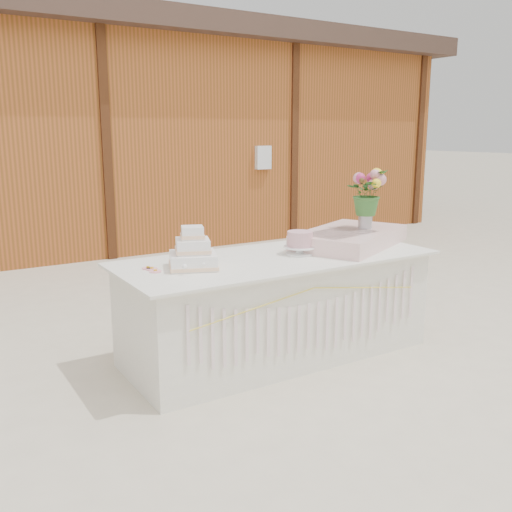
# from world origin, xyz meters

# --- Properties ---
(ground) EXTENTS (80.00, 80.00, 0.00)m
(ground) POSITION_xyz_m (0.00, 0.00, 0.00)
(ground) COLOR beige
(ground) RESTS_ON ground
(barn) EXTENTS (12.60, 4.60, 3.30)m
(barn) POSITION_xyz_m (-0.01, 5.99, 1.68)
(barn) COLOR #9C4B20
(barn) RESTS_ON ground
(cake_table) EXTENTS (2.40, 1.00, 0.77)m
(cake_table) POSITION_xyz_m (0.00, -0.00, 0.39)
(cake_table) COLOR white
(cake_table) RESTS_ON ground
(wedding_cake) EXTENTS (0.41, 0.41, 0.29)m
(wedding_cake) POSITION_xyz_m (-0.69, 0.00, 0.87)
(wedding_cake) COLOR white
(wedding_cake) RESTS_ON cake_table
(pink_cake_stand) EXTENTS (0.25, 0.25, 0.18)m
(pink_cake_stand) POSITION_xyz_m (0.19, -0.02, 0.87)
(pink_cake_stand) COLOR white
(pink_cake_stand) RESTS_ON cake_table
(satin_runner) EXTENTS (1.20, 0.99, 0.13)m
(satin_runner) POSITION_xyz_m (0.74, 0.04, 0.84)
(satin_runner) COLOR beige
(satin_runner) RESTS_ON cake_table
(flower_vase) EXTENTS (0.11, 0.11, 0.16)m
(flower_vase) POSITION_xyz_m (0.90, 0.04, 0.98)
(flower_vase) COLOR #A5A5A9
(flower_vase) RESTS_ON satin_runner
(bouquet) EXTENTS (0.43, 0.41, 0.37)m
(bouquet) POSITION_xyz_m (0.90, 0.04, 1.24)
(bouquet) COLOR #2F6227
(bouquet) RESTS_ON flower_vase
(loose_flowers) EXTENTS (0.28, 0.41, 0.02)m
(loose_flowers) POSITION_xyz_m (-0.95, 0.06, 0.78)
(loose_flowers) COLOR pink
(loose_flowers) RESTS_ON cake_table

